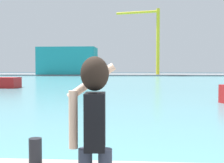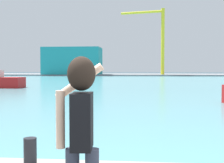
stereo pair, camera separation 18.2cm
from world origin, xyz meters
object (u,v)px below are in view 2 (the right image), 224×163
(warehouse_left, at_px, (73,61))
(person_photographer, at_px, (81,124))
(port_crane, at_px, (158,34))
(harbor_bollard, at_px, (30,151))

(warehouse_left, bearing_deg, person_photographer, -77.04)
(person_photographer, bearing_deg, port_crane, -8.18)
(person_photographer, bearing_deg, harbor_bollard, 28.74)
(harbor_bollard, height_order, port_crane, port_crane)
(person_photographer, xyz_separation_m, warehouse_left, (-19.92, 86.55, 2.74))
(warehouse_left, bearing_deg, port_crane, -1.19)
(harbor_bollard, bearing_deg, warehouse_left, 102.43)
(person_photographer, xyz_separation_m, port_crane, (5.56, 86.03, 10.44))
(person_photographer, distance_m, warehouse_left, 88.86)
(port_crane, bearing_deg, warehouse_left, 178.81)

